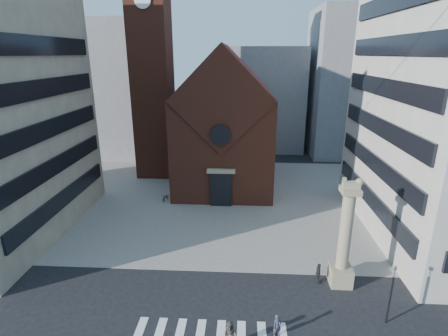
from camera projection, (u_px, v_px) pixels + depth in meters
The scene contains 20 objects.
ground at pixel (206, 305), 24.57m from camera, with size 120.00×120.00×0.00m, color black.
piazza at pixel (222, 198), 42.59m from camera, with size 46.00×30.00×0.05m, color gray.
church at pixel (225, 125), 45.83m from camera, with size 12.00×16.65×18.00m.
campanile at pixel (152, 62), 46.74m from camera, with size 5.50×5.50×31.20m.
bg_block_left at pixel (114, 89), 60.13m from camera, with size 16.00×14.00×22.00m, color gray.
bg_block_mid at pixel (263, 98), 64.14m from camera, with size 14.00×12.00×18.00m, color gray.
bg_block_right at pixel (359, 83), 59.52m from camera, with size 16.00×14.00×24.00m, color gray.
lion_column at pixel (344, 244), 25.82m from camera, with size 1.63×1.60×8.68m.
traffic_light at pixel (391, 293), 22.28m from camera, with size 0.13×0.16×4.30m.
pedestrian_0 at pixel (277, 326), 21.66m from camera, with size 0.57×0.37×1.55m, color #373448.
pedestrian_1 at pixel (230, 336), 20.69m from camera, with size 0.92×0.72×1.90m, color #5B4F49.
pedestrian_2 at pixel (318, 273), 26.72m from camera, with size 0.98×0.41×1.67m, color #24242B.
scooter_0 at pixel (166, 197), 41.85m from camera, with size 0.53×1.53×0.81m, color black.
scooter_1 at pixel (180, 197), 41.74m from camera, with size 0.42×1.49×0.89m, color black.
scooter_2 at pixel (195, 198), 41.66m from camera, with size 0.53×1.53×0.81m, color black.
scooter_3 at pixel (210, 198), 41.56m from camera, with size 0.42×1.49×0.89m, color black.
scooter_4 at pixel (225, 199), 41.48m from camera, with size 0.53×1.53×0.81m, color black.
scooter_5 at pixel (240, 199), 41.37m from camera, with size 0.42×1.49×0.89m, color black.
scooter_6 at pixel (255, 199), 41.29m from camera, with size 0.53×1.53×0.81m, color black.
scooter_7 at pixel (270, 199), 41.18m from camera, with size 0.42×1.49×0.89m, color black.
Camera 1 is at (2.37, -20.23, 16.86)m, focal length 28.00 mm.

